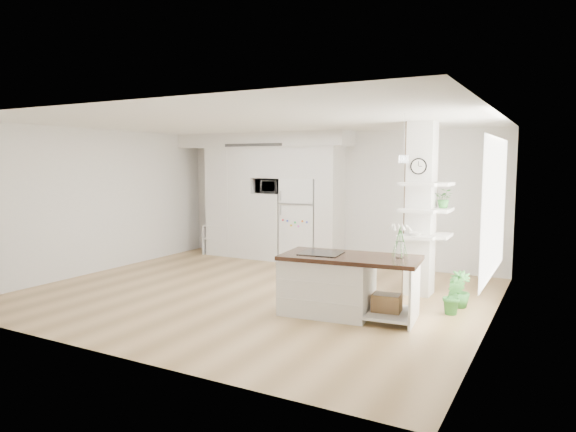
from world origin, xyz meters
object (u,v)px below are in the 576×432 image
kitchen_island (335,283)px  floor_plant_a (454,296)px  bookshelf (218,242)px  refrigerator (303,220)px

kitchen_island → floor_plant_a: (1.43, 0.74, -0.17)m
kitchen_island → bookshelf: 5.08m
refrigerator → floor_plant_a: 4.30m
refrigerator → kitchen_island: size_ratio=0.91×
floor_plant_a → refrigerator: bearing=146.0°
kitchen_island → floor_plant_a: kitchen_island is taller
bookshelf → floor_plant_a: bearing=-25.4°
refrigerator → kitchen_island: (2.09, -3.12, -0.44)m
kitchen_island → refrigerator: bearing=117.6°
refrigerator → floor_plant_a: refrigerator is taller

